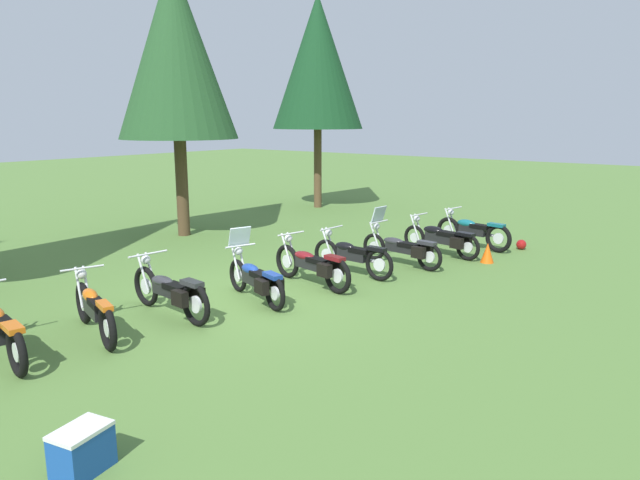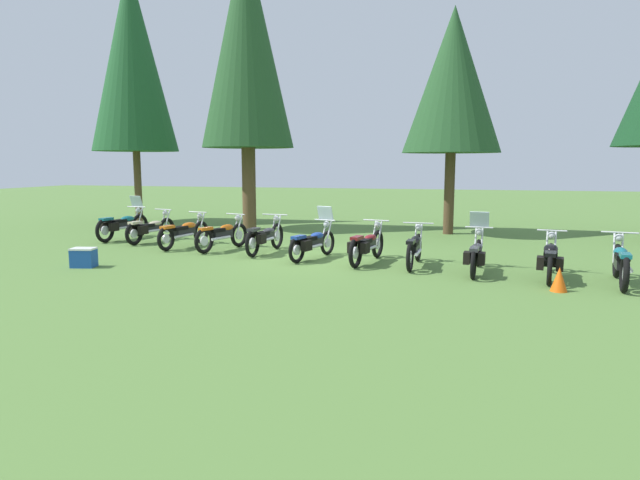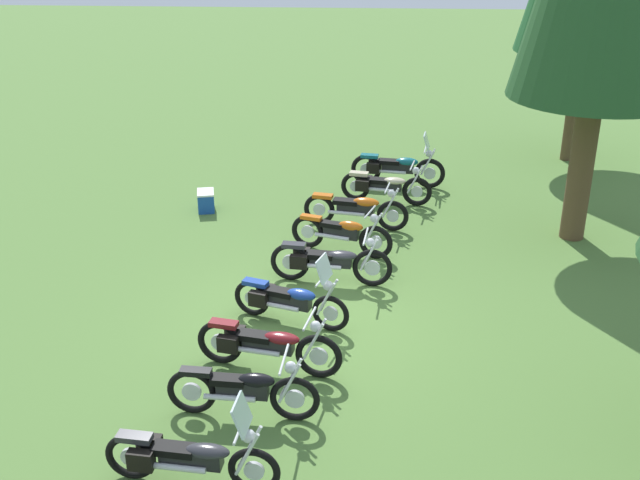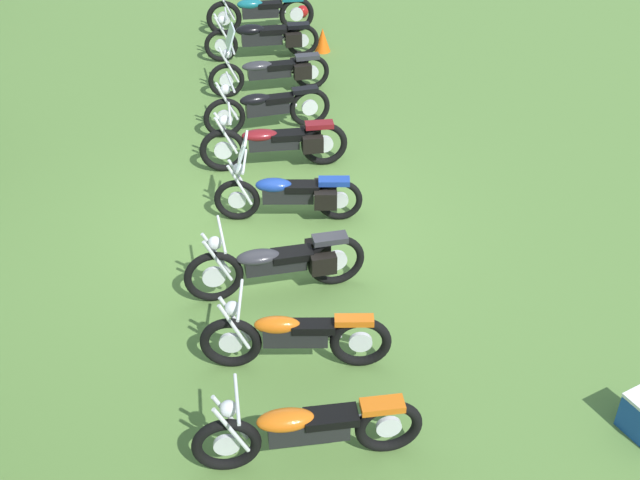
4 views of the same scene
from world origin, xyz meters
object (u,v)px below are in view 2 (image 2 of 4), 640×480
object	(u,v)px
motorcycle_0	(123,225)
motorcycle_6	(367,245)
motorcycle_2	(185,232)
motorcycle_10	(621,262)
motorcycle_4	(265,237)
motorcycle_9	(550,258)
pine_tree_0	(132,58)
picnic_cooler	(84,258)
motorcycle_8	(476,254)
pine_tree_1	(246,42)
motorcycle_7	(415,248)
motorcycle_5	(312,242)
traffic_cone	(559,279)
motorcycle_1	(150,228)
pine_tree_2	(453,81)
motorcycle_3	(223,235)

from	to	relation	value
motorcycle_0	motorcycle_6	xyz separation A→B (m)	(8.42, -2.25, -0.03)
motorcycle_0	motorcycle_2	xyz separation A→B (m)	(2.74, -0.96, -0.04)
motorcycle_10	motorcycle_4	bearing A→B (deg)	86.35
motorcycle_9	motorcycle_10	xyz separation A→B (m)	(1.30, -0.25, 0.01)
motorcycle_0	motorcycle_4	distance (m)	5.62
motorcycle_4	motorcycle_6	size ratio (longest dim) A/B	1.00
pine_tree_0	picnic_cooler	bearing A→B (deg)	-64.76
motorcycle_8	pine_tree_0	world-z (taller)	pine_tree_0
pine_tree_0	pine_tree_1	distance (m)	5.49
motorcycle_7	motorcycle_2	bearing A→B (deg)	81.40
motorcycle_4	motorcycle_9	size ratio (longest dim) A/B	1.02
motorcycle_10	motorcycle_8	bearing A→B (deg)	88.91
motorcycle_5	pine_tree_1	distance (m)	9.42
pine_tree_1	traffic_cone	world-z (taller)	pine_tree_1
motorcycle_1	motorcycle_10	distance (m)	13.02
pine_tree_0	pine_tree_1	bearing A→B (deg)	-11.37
motorcycle_6	motorcycle_10	world-z (taller)	motorcycle_10
motorcycle_0	pine_tree_2	xyz separation A→B (m)	(10.28, 4.09, 4.77)
motorcycle_6	motorcycle_10	xyz separation A→B (m)	(5.44, -1.15, 0.01)
motorcycle_2	pine_tree_1	size ratio (longest dim) A/B	0.22
motorcycle_10	pine_tree_1	xyz separation A→B (m)	(-10.88, 7.07, 6.34)
motorcycle_1	motorcycle_8	xyz separation A→B (m)	(9.82, -2.54, 0.01)
motorcycle_4	motorcycle_6	world-z (taller)	motorcycle_4
motorcycle_8	motorcycle_10	distance (m)	2.88
motorcycle_7	traffic_cone	xyz separation A→B (m)	(2.93, -1.96, -0.21)
motorcycle_10	motorcycle_6	bearing A→B (deg)	87.49
motorcycle_10	pine_tree_2	world-z (taller)	pine_tree_2
motorcycle_5	motorcycle_8	distance (m)	4.15
motorcycle_6	motorcycle_10	bearing A→B (deg)	-91.11
motorcycle_5	motorcycle_9	world-z (taller)	motorcycle_5
motorcycle_9	pine_tree_0	size ratio (longest dim) A/B	0.22
motorcycle_4	motorcycle_5	world-z (taller)	motorcycle_5
motorcycle_3	motorcycle_10	size ratio (longest dim) A/B	0.93
motorcycle_9	picnic_cooler	world-z (taller)	motorcycle_9
motorcycle_3	pine_tree_2	xyz separation A→B (m)	(6.20, 5.32, 4.81)
motorcycle_0	motorcycle_1	size ratio (longest dim) A/B	1.09
motorcycle_5	motorcycle_6	distance (m)	1.47
picnic_cooler	traffic_cone	bearing A→B (deg)	0.55
motorcycle_0	motorcycle_6	distance (m)	8.71
pine_tree_0	pine_tree_2	distance (m)	12.79
motorcycle_3	motorcycle_8	bearing A→B (deg)	-85.66
motorcycle_3	pine_tree_0	distance (m)	10.81
motorcycle_4	motorcycle_10	size ratio (longest dim) A/B	1.02
motorcycle_2	pine_tree_1	xyz separation A→B (m)	(0.23, 4.63, 6.36)
motorcycle_8	picnic_cooler	xyz separation A→B (m)	(-9.09, -1.59, -0.21)
motorcycle_1	motorcycle_4	bearing A→B (deg)	-93.85
motorcycle_1	pine_tree_1	size ratio (longest dim) A/B	0.20
motorcycle_4	pine_tree_2	size ratio (longest dim) A/B	0.30
motorcycle_2	motorcycle_6	size ratio (longest dim) A/B	1.01
motorcycle_5	pine_tree_0	bearing A→B (deg)	72.11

